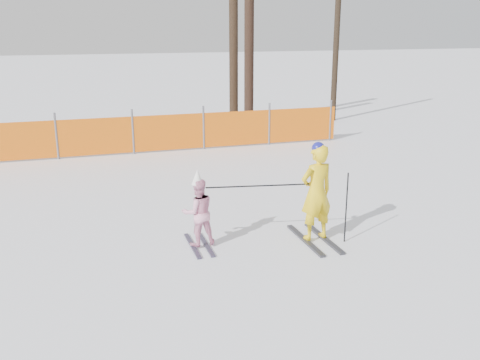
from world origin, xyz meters
name	(u,v)px	position (x,y,z in m)	size (l,w,h in m)	color
ground	(249,247)	(0.00, 0.00, 0.00)	(120.00, 120.00, 0.00)	white
adult	(316,193)	(1.14, -0.04, 0.84)	(0.64, 1.37, 1.68)	black
child	(198,212)	(-0.76, 0.31, 0.59)	(0.57, 1.03, 1.29)	black
ski_poles	(295,195)	(0.77, -0.02, 0.82)	(2.24, 0.55, 1.19)	black
safety_fence	(98,136)	(-1.97, 7.12, 0.56)	(14.16, 0.06, 1.25)	#595960
tree_trunks	(260,42)	(3.82, 10.46, 2.87)	(4.31, 1.50, 5.82)	black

